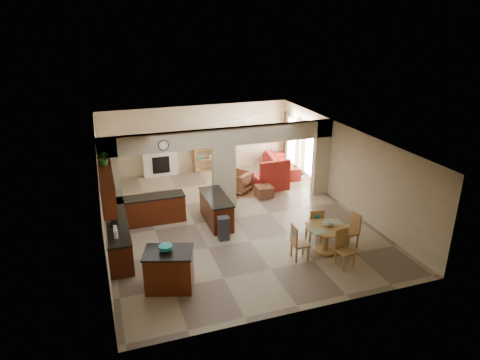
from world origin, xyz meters
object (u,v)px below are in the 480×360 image
object	(u,v)px
kitchen_island	(169,269)
armchair	(239,182)
dining_table	(326,235)
sofa	(281,164)

from	to	relation	value
kitchen_island	armchair	world-z (taller)	kitchen_island
dining_table	sofa	bearing A→B (deg)	76.97
sofa	armchair	size ratio (longest dim) A/B	2.95
armchair	dining_table	bearing A→B (deg)	63.33
kitchen_island	sofa	size ratio (longest dim) A/B	0.53
kitchen_island	sofa	distance (m)	9.00
kitchen_island	armchair	xyz separation A→B (m)	(3.54, 5.29, -0.11)
dining_table	sofa	distance (m)	6.64
dining_table	armchair	size ratio (longest dim) A/B	1.34
dining_table	sofa	size ratio (longest dim) A/B	0.46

